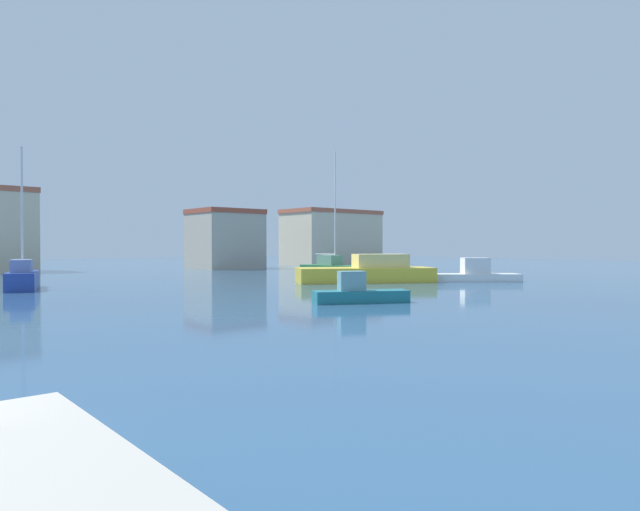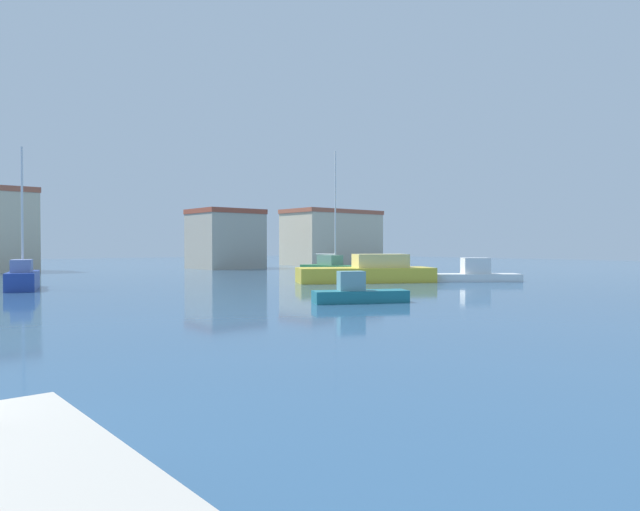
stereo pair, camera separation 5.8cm
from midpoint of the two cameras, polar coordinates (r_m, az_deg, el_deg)
The scene contains 8 objects.
water at distance 30.59m, azimuth -12.25°, elevation -3.55°, with size 160.00×160.00×0.00m, color #2D5175.
sailboat_green_outer_mooring at distance 46.60m, azimuth 1.41°, elevation -1.24°, with size 2.88×6.35×10.18m.
sailboat_blue_far_left at distance 35.09m, azimuth -27.92°, elevation -1.97°, with size 2.72×4.93×7.87m.
motorboat_yellow_mid_harbor at distance 37.28m, azimuth 4.84°, elevation -1.68°, with size 9.17×6.93×1.86m.
motorboat_white_distant_north at distance 39.37m, azimuth 15.40°, elevation -1.81°, with size 5.66×4.90×1.60m.
motorboat_teal_distant_east at distance 23.98m, azimuth 3.89°, elevation -3.84°, with size 4.10×2.85×1.35m.
harbor_office at distance 60.11m, azimuth -9.61°, elevation 1.67°, with size 6.60×6.04×6.20m.
yacht_club at distance 70.83m, azimuth 1.15°, elevation 1.84°, with size 11.96×6.58×6.83m.
Camera 1 is at (0.74, -6.95, 2.44)m, focal length 31.63 mm.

